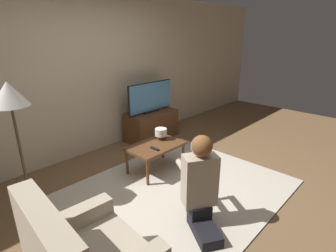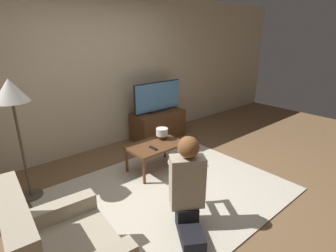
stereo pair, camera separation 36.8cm
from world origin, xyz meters
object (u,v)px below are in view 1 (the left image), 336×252
person_kneeling (200,182)px  floor_lamp (11,103)px  tv (151,97)px  table_lamp (161,133)px  coffee_table (156,148)px

person_kneeling → floor_lamp: bearing=-24.2°
tv → person_kneeling: tv is taller
person_kneeling → table_lamp: (0.71, 1.27, -0.00)m
tv → table_lamp: bearing=-125.2°
coffee_table → table_lamp: size_ratio=4.50×
person_kneeling → table_lamp: person_kneeling is taller
table_lamp → floor_lamp: bearing=168.3°
coffee_table → floor_lamp: 1.90m
floor_lamp → person_kneeling: size_ratio=1.47×
tv → floor_lamp: bearing=-168.0°
tv → floor_lamp: 2.54m
tv → floor_lamp: (-2.45, -0.52, 0.44)m
floor_lamp → table_lamp: 1.99m
person_kneeling → table_lamp: 1.45m
floor_lamp → table_lamp: bearing=-11.7°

